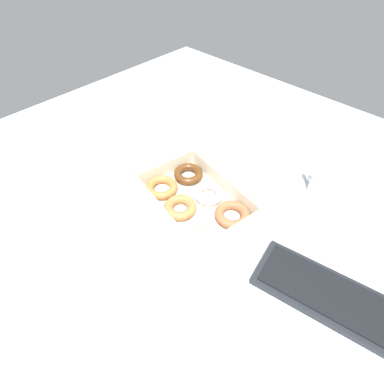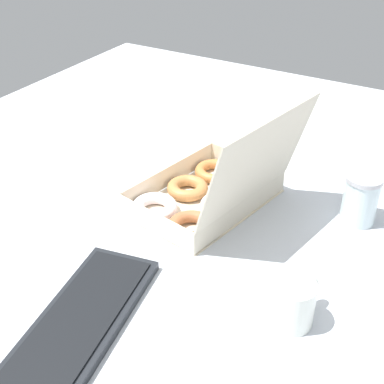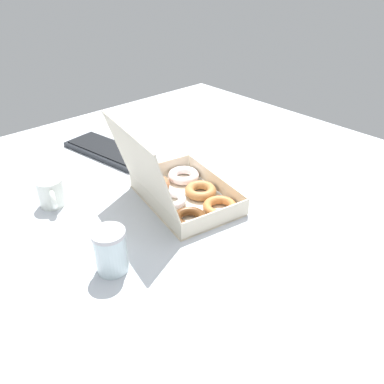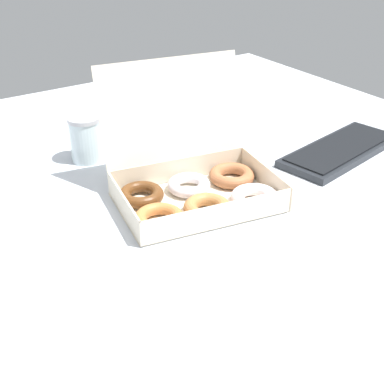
% 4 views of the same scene
% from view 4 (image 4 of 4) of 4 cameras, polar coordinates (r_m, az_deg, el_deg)
% --- Properties ---
extents(ground_plane, '(1.80, 1.80, 0.02)m').
position_cam_4_polar(ground_plane, '(1.14, -0.48, -1.89)').
color(ground_plane, silver).
extents(donut_box, '(0.38, 0.35, 0.27)m').
position_cam_4_polar(donut_box, '(1.15, 0.49, 0.73)').
color(donut_box, beige).
rests_on(donut_box, ground_plane).
extents(keyboard, '(0.38, 0.20, 0.02)m').
position_cam_4_polar(keyboard, '(1.41, 15.69, 4.28)').
color(keyboard, black).
rests_on(keyboard, ground_plane).
extents(coffee_mug, '(0.11, 0.08, 0.08)m').
position_cam_4_polar(coffee_mug, '(1.49, 1.74, 8.07)').
color(coffee_mug, white).
rests_on(coffee_mug, ground_plane).
extents(glass_jar, '(0.08, 0.08, 0.11)m').
position_cam_4_polar(glass_jar, '(1.34, -11.28, 5.60)').
color(glass_jar, silver).
rests_on(glass_jar, ground_plane).
extents(paper_napkin, '(0.15, 0.14, 0.00)m').
position_cam_4_polar(paper_napkin, '(1.12, 15.63, -3.38)').
color(paper_napkin, white).
rests_on(paper_napkin, ground_plane).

